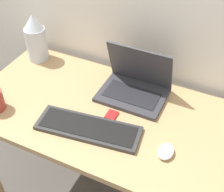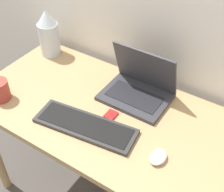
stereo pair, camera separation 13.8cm
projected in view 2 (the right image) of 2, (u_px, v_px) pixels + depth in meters
The scene contains 6 objects.
desk at pixel (103, 124), 1.53m from camera, with size 1.27×0.66×0.76m.
laptop at pixel (139, 87), 1.50m from camera, with size 0.32×0.24×0.25m.
keyboard at pixel (86, 126), 1.37m from camera, with size 0.48×0.21×0.02m.
mouse at pixel (158, 157), 1.24m from camera, with size 0.06×0.09×0.03m.
vase at pixel (48, 33), 1.73m from camera, with size 0.11×0.11×0.27m.
mp3_player at pixel (111, 115), 1.43m from camera, with size 0.05×0.06×0.01m.
Camera 2 is at (0.61, -0.53, 1.77)m, focal length 50.00 mm.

